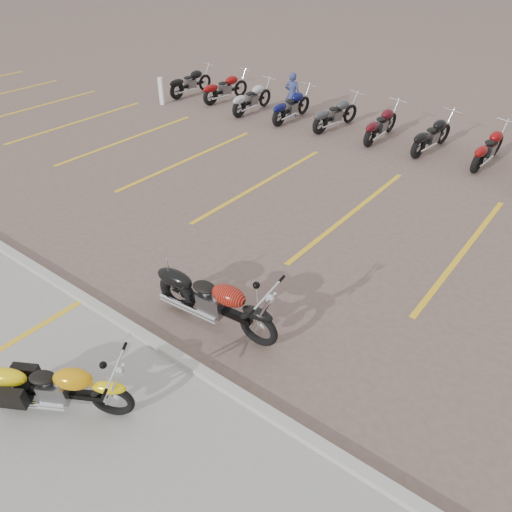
{
  "coord_description": "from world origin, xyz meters",
  "views": [
    {
      "loc": [
        4.62,
        -5.75,
        5.82
      ],
      "look_at": [
        -0.01,
        0.24,
        0.75
      ],
      "focal_mm": 35.0,
      "sensor_mm": 36.0,
      "label": 1
    }
  ],
  "objects_px": {
    "yellow_cruiser": "(57,388)",
    "bollard": "(161,91)",
    "flame_cruiser": "(214,301)",
    "person_a": "(292,94)"
  },
  "relations": [
    {
      "from": "yellow_cruiser",
      "to": "person_a",
      "type": "height_order",
      "value": "person_a"
    },
    {
      "from": "bollard",
      "to": "person_a",
      "type": "bearing_deg",
      "value": 21.92
    },
    {
      "from": "yellow_cruiser",
      "to": "bollard",
      "type": "height_order",
      "value": "bollard"
    },
    {
      "from": "yellow_cruiser",
      "to": "flame_cruiser",
      "type": "relative_size",
      "value": 0.78
    },
    {
      "from": "yellow_cruiser",
      "to": "bollard",
      "type": "relative_size",
      "value": 1.91
    },
    {
      "from": "bollard",
      "to": "yellow_cruiser",
      "type": "bearing_deg",
      "value": -49.08
    },
    {
      "from": "yellow_cruiser",
      "to": "bollard",
      "type": "xyz_separation_m",
      "value": [
        -9.48,
        10.93,
        0.06
      ]
    },
    {
      "from": "person_a",
      "to": "flame_cruiser",
      "type": "bearing_deg",
      "value": 102.85
    },
    {
      "from": "flame_cruiser",
      "to": "bollard",
      "type": "xyz_separation_m",
      "value": [
        -9.99,
        8.23,
        -0.0
      ]
    },
    {
      "from": "yellow_cruiser",
      "to": "bollard",
      "type": "bearing_deg",
      "value": 100.36
    }
  ]
}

